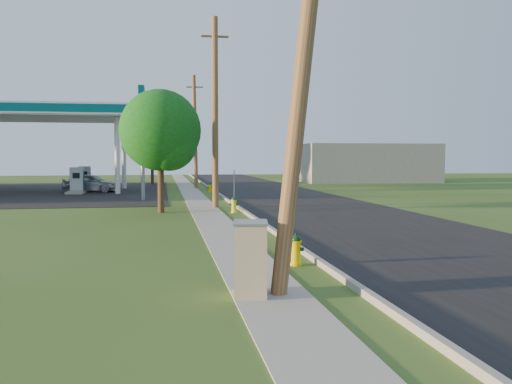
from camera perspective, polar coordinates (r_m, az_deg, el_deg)
The scene contains 22 objects.
ground_plane at distance 11.82m, azimuth 6.65°, elevation -9.30°, with size 140.00×140.00×0.00m, color #2E4B14.
road at distance 22.59m, azimuth 10.47°, elevation -3.07°, with size 8.00×120.00×0.02m, color black.
curb at distance 21.53m, azimuth 0.41°, elevation -3.16°, with size 0.15×120.00×0.15m, color gray.
sidewalk at distance 21.30m, azimuth -4.23°, elevation -3.41°, with size 1.50×120.00×0.03m, color #9C998D.
utility_pole_near at distance 10.61m, azimuth 5.20°, elevation 15.38°, with size 1.40×0.32×9.48m.
utility_pole_mid at distance 28.26m, azimuth -4.33°, elevation 8.37°, with size 1.40×0.32×9.80m.
utility_pole_far at distance 46.17m, azimuth -6.44°, elevation 6.36°, with size 1.40×0.32×9.50m.
sign_post_near at distance 15.73m, azimuth 3.24°, elevation -2.33°, with size 0.05×0.04×2.00m, color gray.
sign_post_mid at distance 27.32m, azimuth -2.31°, elevation 0.24°, with size 0.05×0.04×2.00m, color gray.
sign_post_far at distance 39.44m, azimuth -4.60°, elevation 1.30°, with size 0.05×0.04×2.00m, color gray.
gas_canopy at distance 44.48m, azimuth -23.88°, elevation 7.58°, with size 18.18×9.18×6.40m.
fuel_pump_ne at distance 41.56m, azimuth -18.34°, elevation 0.87°, with size 1.20×3.20×1.90m.
fuel_pump_se at distance 45.52m, azimuth -17.59°, elevation 1.11°, with size 1.20×3.20×1.90m.
price_pylon at distance 33.68m, azimuth -11.92°, elevation 8.37°, with size 0.34×2.04×6.85m.
distant_building at distance 59.95m, azimuth 11.08°, elevation 3.02°, with size 14.00×10.00×4.00m, color gray.
tree_verge at distance 26.08m, azimuth -9.83°, elevation 6.10°, with size 3.86×3.86×5.85m.
tree_lot at distance 53.29m, azimuth -10.81°, elevation 6.25°, with size 5.20×5.20×7.87m.
hydrant_near at distance 13.34m, azimuth 4.21°, elevation -6.08°, with size 0.41×0.37×0.79m.
hydrant_mid at distance 25.72m, azimuth -2.34°, elevation -1.34°, with size 0.41×0.37×0.80m.
hydrant_far at distance 40.64m, azimuth -4.84°, elevation 0.49°, with size 0.40×0.35×0.76m.
utility_cabinet at distance 10.34m, azimuth -0.58°, elevation -7.07°, with size 0.76×0.93×1.44m.
car_silver at distance 42.57m, azimuth -16.96°, elevation 0.93°, with size 1.67×4.15×1.41m, color #B2B3B9.
Camera 1 is at (-3.26, -11.04, 2.66)m, focal length 38.00 mm.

